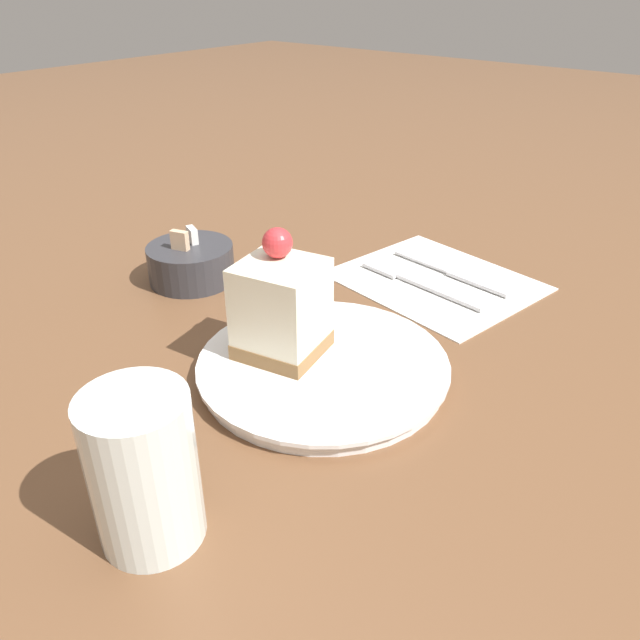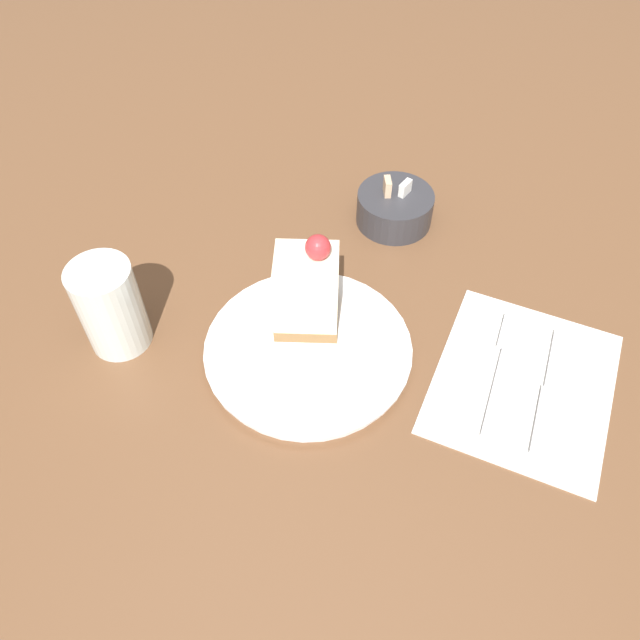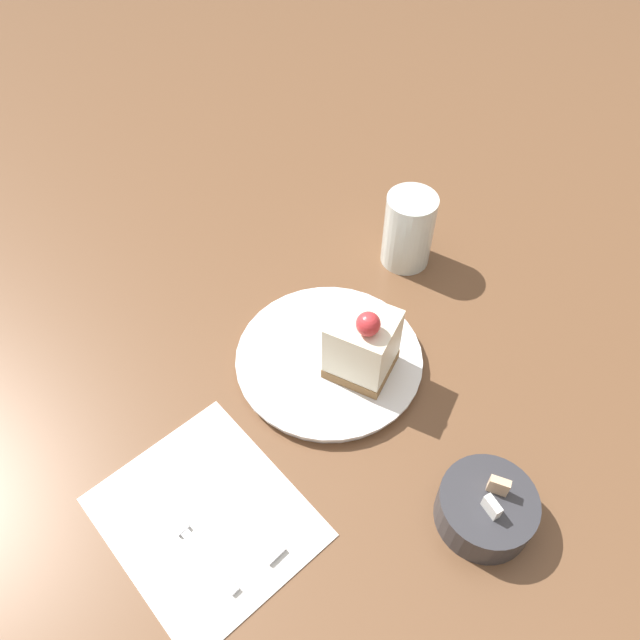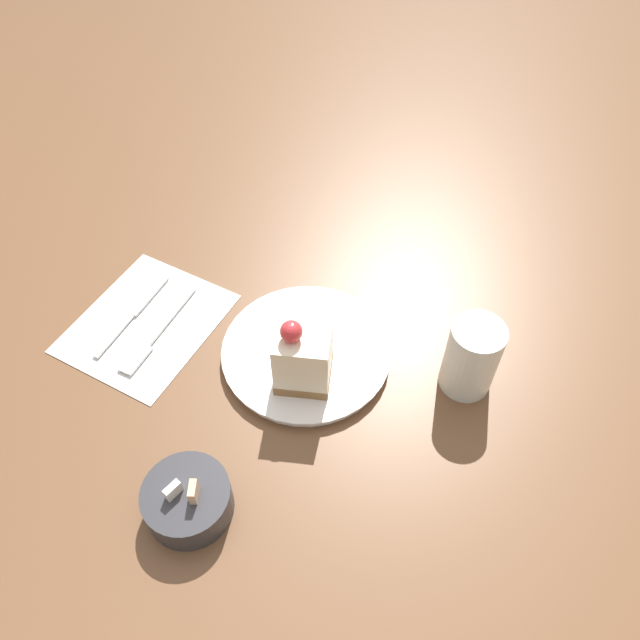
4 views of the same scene
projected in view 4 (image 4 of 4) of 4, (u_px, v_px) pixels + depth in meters
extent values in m
plane|color=brown|center=(296.00, 331.00, 0.87)|extent=(4.00, 4.00, 0.00)
cylinder|color=white|center=(306.00, 353.00, 0.84)|extent=(0.22, 0.22, 0.02)
cylinder|color=white|center=(306.00, 350.00, 0.83)|extent=(0.23, 0.23, 0.00)
cube|color=olive|center=(304.00, 371.00, 0.80)|extent=(0.08, 0.08, 0.01)
cube|color=white|center=(303.00, 351.00, 0.77)|extent=(0.08, 0.08, 0.07)
sphere|color=red|center=(291.00, 331.00, 0.72)|extent=(0.03, 0.03, 0.03)
cube|color=white|center=(147.00, 323.00, 0.88)|extent=(0.21, 0.24, 0.00)
cube|color=silver|center=(171.00, 316.00, 0.88)|extent=(0.02, 0.12, 0.00)
cube|color=silver|center=(135.00, 359.00, 0.84)|extent=(0.03, 0.05, 0.00)
cube|color=silver|center=(149.00, 295.00, 0.91)|extent=(0.02, 0.08, 0.00)
cube|color=silver|center=(114.00, 335.00, 0.86)|extent=(0.02, 0.08, 0.00)
cylinder|color=#333338|center=(188.00, 500.00, 0.69)|extent=(0.10, 0.10, 0.04)
cube|color=#D8B28C|center=(194.00, 492.00, 0.67)|extent=(0.01, 0.02, 0.02)
cube|color=white|center=(173.00, 491.00, 0.67)|extent=(0.02, 0.02, 0.02)
cylinder|color=silver|center=(471.00, 357.00, 0.78)|extent=(0.07, 0.07, 0.11)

